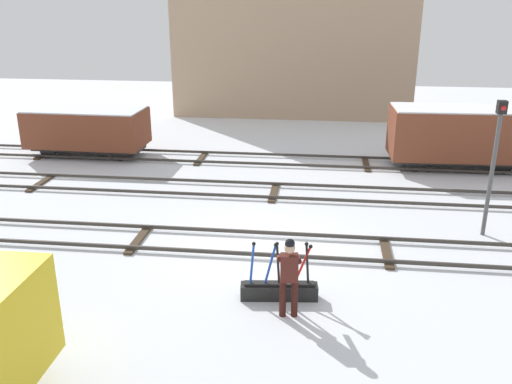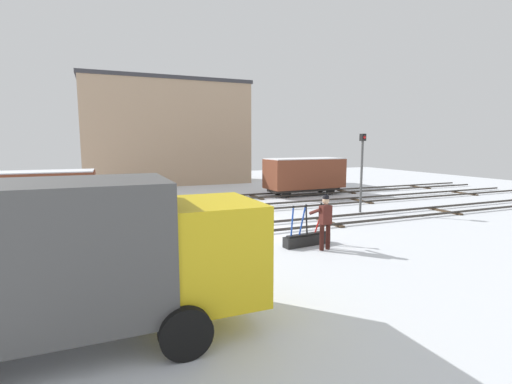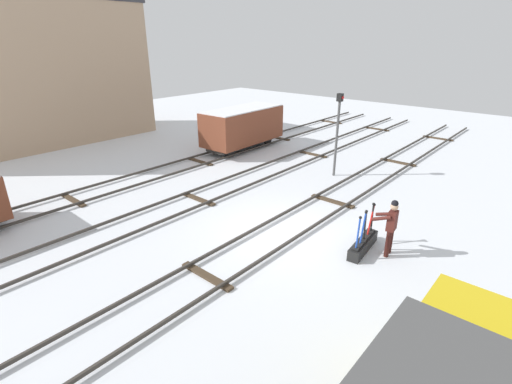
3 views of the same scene
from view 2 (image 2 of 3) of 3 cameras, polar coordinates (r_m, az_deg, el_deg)
ground_plane at (r=15.35m, az=0.08°, el=-5.88°), size 60.00×60.00×0.00m
track_main_line at (r=15.32m, az=0.08°, el=-5.50°), size 44.00×1.94×0.18m
track_siding_near at (r=19.40m, az=-5.02°, el=-2.73°), size 44.00×1.94×0.18m
track_siding_far at (r=23.10m, az=-7.99°, el=-1.12°), size 44.00×1.94×0.18m
switch_lever_frame at (r=13.29m, az=7.78°, el=-6.96°), size 1.83×0.55×1.45m
rail_worker at (r=12.67m, az=10.43°, el=-3.96°), size 0.59×0.74×1.87m
delivery_truck at (r=7.20m, az=-24.76°, el=-8.63°), size 6.03×2.49×2.94m
signal_post at (r=19.73m, az=15.81°, el=4.00°), size 0.24×0.32×4.00m
apartment_building at (r=33.59m, az=-13.35°, el=8.82°), size 13.80×5.40×8.81m
freight_car_near_switch at (r=22.39m, az=-29.65°, el=0.57°), size 5.07×2.36×2.09m
freight_car_mid_siding at (r=25.65m, az=7.39°, el=2.74°), size 5.40×2.36×2.50m
perched_bird_roof_left at (r=34.09m, az=-11.16°, el=16.39°), size 0.26×0.27×0.13m
perched_bird_roof_right at (r=33.27m, az=-16.82°, el=16.44°), size 0.12×0.27×0.13m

